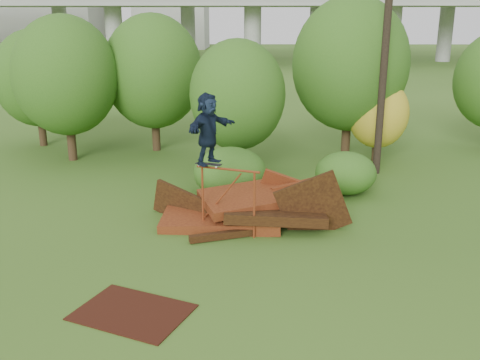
{
  "coord_description": "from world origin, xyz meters",
  "views": [
    {
      "loc": [
        -0.6,
        -11.76,
        5.75
      ],
      "look_at": [
        -0.8,
        2.0,
        1.6
      ],
      "focal_mm": 40.0,
      "sensor_mm": 36.0,
      "label": 1
    }
  ],
  "objects_px": {
    "flat_plate": "(132,312)",
    "utility_pole": "(387,27)",
    "skater": "(208,129)",
    "scrap_pile": "(246,210)"
  },
  "relations": [
    {
      "from": "skater",
      "to": "utility_pole",
      "type": "height_order",
      "value": "utility_pole"
    },
    {
      "from": "flat_plate",
      "to": "skater",
      "type": "bearing_deg",
      "value": 73.79
    },
    {
      "from": "scrap_pile",
      "to": "flat_plate",
      "type": "distance_m",
      "value": 5.59
    },
    {
      "from": "scrap_pile",
      "to": "skater",
      "type": "bearing_deg",
      "value": -146.78
    },
    {
      "from": "skater",
      "to": "flat_plate",
      "type": "bearing_deg",
      "value": -160.46
    },
    {
      "from": "flat_plate",
      "to": "utility_pole",
      "type": "height_order",
      "value": "utility_pole"
    },
    {
      "from": "skater",
      "to": "scrap_pile",
      "type": "bearing_deg",
      "value": -21.03
    },
    {
      "from": "scrap_pile",
      "to": "flat_plate",
      "type": "bearing_deg",
      "value": -114.42
    },
    {
      "from": "skater",
      "to": "flat_plate",
      "type": "relative_size",
      "value": 0.87
    },
    {
      "from": "flat_plate",
      "to": "utility_pole",
      "type": "distance_m",
      "value": 13.91
    }
  ]
}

